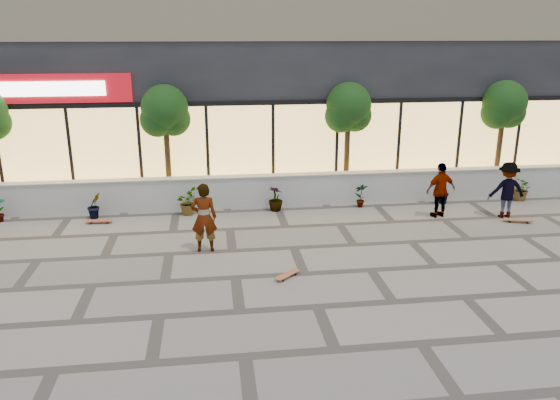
{
  "coord_description": "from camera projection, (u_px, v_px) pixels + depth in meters",
  "views": [
    {
      "loc": [
        -2.1,
        -10.05,
        5.54
      ],
      "look_at": [
        -0.35,
        3.42,
        1.3
      ],
      "focal_mm": 35.0,
      "sensor_mm": 36.0,
      "label": 1
    }
  ],
  "objects": [
    {
      "name": "ground",
      "position": [
        318.0,
        307.0,
        11.42
      ],
      "size": [
        80.0,
        80.0,
        0.0
      ],
      "primitive_type": "plane",
      "color": "gray",
      "rests_on": "ground"
    },
    {
      "name": "planter_wall",
      "position": [
        277.0,
        190.0,
        17.89
      ],
      "size": [
        22.0,
        0.42,
        1.04
      ],
      "color": "#BCBAB2",
      "rests_on": "ground"
    },
    {
      "name": "retail_building",
      "position": [
        260.0,
        64.0,
        21.97
      ],
      "size": [
        24.0,
        9.17,
        8.5
      ],
      "color": "black",
      "rests_on": "ground"
    },
    {
      "name": "shrub_b",
      "position": [
        94.0,
        205.0,
        16.7
      ],
      "size": [
        0.57,
        0.57,
        0.81
      ],
      "primitive_type": "imported",
      "rotation": [
        0.0,
        0.0,
        0.82
      ],
      "color": "#193711",
      "rests_on": "ground"
    },
    {
      "name": "shrub_c",
      "position": [
        187.0,
        202.0,
        17.05
      ],
      "size": [
        0.68,
        0.77,
        0.81
      ],
      "primitive_type": "imported",
      "rotation": [
        0.0,
        0.0,
        1.64
      ],
      "color": "#193711",
      "rests_on": "ground"
    },
    {
      "name": "shrub_d",
      "position": [
        276.0,
        198.0,
        17.39
      ],
      "size": [
        0.64,
        0.64,
        0.81
      ],
      "primitive_type": "imported",
      "rotation": [
        0.0,
        0.0,
        2.46
      ],
      "color": "#193711",
      "rests_on": "ground"
    },
    {
      "name": "shrub_e",
      "position": [
        361.0,
        195.0,
        17.73
      ],
      "size": [
        0.46,
        0.35,
        0.81
      ],
      "primitive_type": "imported",
      "rotation": [
        0.0,
        0.0,
        3.28
      ],
      "color": "#193711",
      "rests_on": "ground"
    },
    {
      "name": "shrub_f",
      "position": [
        443.0,
        192.0,
        18.08
      ],
      "size": [
        0.55,
        0.57,
        0.81
      ],
      "primitive_type": "imported",
      "rotation": [
        0.0,
        0.0,
        4.1
      ],
      "color": "#193711",
      "rests_on": "ground"
    },
    {
      "name": "shrub_g",
      "position": [
        522.0,
        189.0,
        18.42
      ],
      "size": [
        0.77,
        0.84,
        0.81
      ],
      "primitive_type": "imported",
      "rotation": [
        0.0,
        0.0,
        4.92
      ],
      "color": "#193711",
      "rests_on": "ground"
    },
    {
      "name": "tree_midwest",
      "position": [
        165.0,
        114.0,
        17.39
      ],
      "size": [
        1.6,
        1.5,
        3.92
      ],
      "color": "#432F17",
      "rests_on": "ground"
    },
    {
      "name": "tree_mideast",
      "position": [
        348.0,
        110.0,
        18.12
      ],
      "size": [
        1.6,
        1.5,
        3.92
      ],
      "color": "#432F17",
      "rests_on": "ground"
    },
    {
      "name": "tree_east",
      "position": [
        504.0,
        108.0,
        18.8
      ],
      "size": [
        1.6,
        1.5,
        3.92
      ],
      "color": "#432F17",
      "rests_on": "ground"
    },
    {
      "name": "skater_center",
      "position": [
        204.0,
        218.0,
        14.06
      ],
      "size": [
        0.67,
        0.44,
        1.83
      ],
      "primitive_type": "imported",
      "rotation": [
        0.0,
        0.0,
        3.14
      ],
      "color": "silver",
      "rests_on": "ground"
    },
    {
      "name": "skater_right_near",
      "position": [
        441.0,
        190.0,
        16.69
      ],
      "size": [
        1.07,
        0.62,
        1.71
      ],
      "primitive_type": "imported",
      "rotation": [
        0.0,
        0.0,
        3.36
      ],
      "color": "silver",
      "rests_on": "ground"
    },
    {
      "name": "skater_right_far",
      "position": [
        507.0,
        190.0,
        16.66
      ],
      "size": [
        1.18,
        0.76,
        1.73
      ],
      "primitive_type": "imported",
      "rotation": [
        0.0,
        0.0,
        3.04
      ],
      "color": "#95391B",
      "rests_on": "ground"
    },
    {
      "name": "skateboard_center",
      "position": [
        287.0,
        275.0,
        12.74
      ],
      "size": [
        0.67,
        0.63,
        0.09
      ],
      "rotation": [
        0.0,
        0.0,
        0.73
      ],
      "color": "#9B5232",
      "rests_on": "ground"
    },
    {
      "name": "skateboard_left",
      "position": [
        99.0,
        221.0,
        16.32
      ],
      "size": [
        0.77,
        0.22,
        0.09
      ],
      "rotation": [
        0.0,
        0.0,
        -0.04
      ],
      "color": "#B74222",
      "rests_on": "ground"
    },
    {
      "name": "skateboard_right_near",
      "position": [
        518.0,
        220.0,
        16.39
      ],
      "size": [
        0.84,
        0.44,
        0.1
      ],
      "rotation": [
        0.0,
        0.0,
        -0.3
      ],
      "color": "brown",
      "rests_on": "ground"
    }
  ]
}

